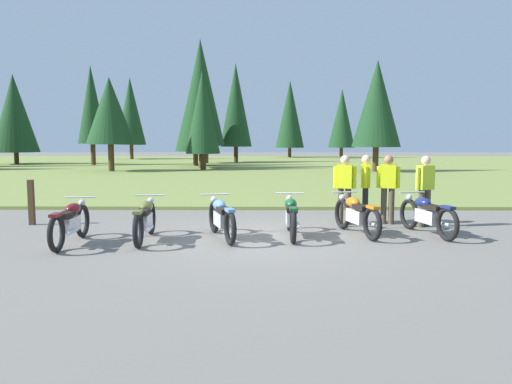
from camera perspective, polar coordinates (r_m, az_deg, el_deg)
name	(u,v)px	position (r m, az deg, el deg)	size (l,w,h in m)	color
ground_plane	(256,238)	(10.28, -0.04, -5.35)	(140.00, 140.00, 0.00)	slate
grass_moorland	(260,167)	(36.19, 0.44, 2.95)	(80.00, 44.00, 0.10)	olive
forest_treeline	(180,110)	(40.62, -8.82, 9.43)	(31.98, 27.43, 8.78)	#47331E
motorcycle_maroon	(71,222)	(10.26, -20.71, -3.29)	(0.62, 2.10, 0.88)	black
motorcycle_olive	(145,219)	(10.18, -12.73, -3.11)	(0.62, 2.10, 0.88)	black
motorcycle_sky_blue	(221,218)	(10.19, -4.03, -2.97)	(0.86, 2.03, 0.88)	black
motorcycle_british_green	(291,216)	(10.37, 4.10, -2.81)	(0.62, 2.10, 0.88)	black
motorcycle_orange	(356,214)	(10.80, 11.55, -2.57)	(0.80, 2.05, 0.88)	black
motorcycle_navy	(427,215)	(11.18, 19.21, -2.49)	(0.78, 2.05, 0.88)	black
rider_in_hivis_vest	(388,185)	(12.26, 15.07, 0.78)	(0.53, 0.32, 1.67)	#4C4233
rider_checking_bike	(366,184)	(12.32, 12.60, 0.86)	(0.29, 0.54, 1.67)	black
rider_near_row_end	(345,185)	(11.99, 10.25, 0.77)	(0.53, 0.32, 1.67)	#4C4233
rider_with_back_turned	(425,187)	(12.12, 19.02, 0.59)	(0.51, 0.35, 1.67)	#4C4233
trail_marker_post	(31,202)	(12.95, -24.61, -1.10)	(0.12, 0.12, 1.09)	#47331E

